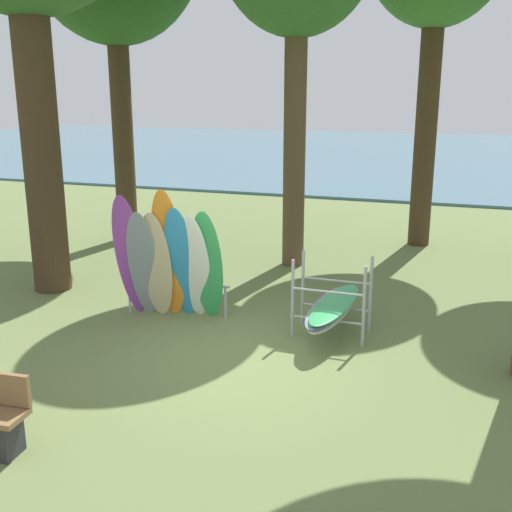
# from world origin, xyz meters

# --- Properties ---
(ground_plane) EXTENTS (80.00, 80.00, 0.00)m
(ground_plane) POSITION_xyz_m (0.00, 0.00, 0.00)
(ground_plane) COLOR olive
(lake_water) EXTENTS (80.00, 36.00, 0.10)m
(lake_water) POSITION_xyz_m (0.00, 31.64, 0.05)
(lake_water) COLOR #477084
(lake_water) RESTS_ON ground
(leaning_board_pile) EXTENTS (1.85, 0.99, 2.26)m
(leaning_board_pile) POSITION_xyz_m (-1.59, 1.06, 0.99)
(leaning_board_pile) COLOR purple
(leaning_board_pile) RESTS_ON ground
(board_storage_rack) EXTENTS (1.15, 2.13, 1.25)m
(board_storage_rack) POSITION_xyz_m (1.10, 1.33, 0.47)
(board_storage_rack) COLOR #9EA0A5
(board_storage_rack) RESTS_ON ground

